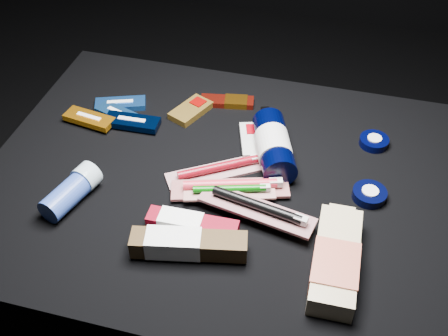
% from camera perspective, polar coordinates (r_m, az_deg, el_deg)
% --- Properties ---
extents(ground, '(3.00, 3.00, 0.00)m').
position_cam_1_polar(ground, '(1.49, -0.67, -12.02)').
color(ground, black).
rests_on(ground, ground).
extents(cloth_table, '(0.98, 0.78, 0.40)m').
position_cam_1_polar(cloth_table, '(1.33, -0.74, -7.10)').
color(cloth_table, black).
rests_on(cloth_table, ground).
extents(luna_bar_0, '(0.13, 0.08, 0.02)m').
position_cam_1_polar(luna_bar_0, '(1.39, -10.48, 6.41)').
color(luna_bar_0, '#1E57B0').
rests_on(luna_bar_0, cloth_table).
extents(luna_bar_1, '(0.12, 0.08, 0.01)m').
position_cam_1_polar(luna_bar_1, '(1.36, -10.72, 5.44)').
color(luna_bar_1, '#1F59A0').
rests_on(luna_bar_1, cloth_table).
extents(luna_bar_2, '(0.13, 0.05, 0.02)m').
position_cam_1_polar(luna_bar_2, '(1.32, -9.33, 4.64)').
color(luna_bar_2, black).
rests_on(luna_bar_2, cloth_table).
extents(luna_bar_3, '(0.12, 0.06, 0.02)m').
position_cam_1_polar(luna_bar_3, '(1.35, -13.53, 4.89)').
color(luna_bar_3, orange).
rests_on(luna_bar_3, cloth_table).
extents(clif_bar_0, '(0.09, 0.12, 0.02)m').
position_cam_1_polar(clif_bar_0, '(1.35, -3.27, 5.95)').
color(clif_bar_0, '#4C3711').
rests_on(clif_bar_0, cloth_table).
extents(clif_bar_1, '(0.09, 0.13, 0.02)m').
position_cam_1_polar(clif_bar_1, '(1.26, 3.11, 2.92)').
color(clif_bar_1, beige).
rests_on(clif_bar_1, cloth_table).
extents(power_bar, '(0.13, 0.06, 0.02)m').
position_cam_1_polar(power_bar, '(1.38, 0.63, 6.76)').
color(power_bar, maroon).
rests_on(power_bar, cloth_table).
extents(lotion_bottle, '(0.13, 0.23, 0.07)m').
position_cam_1_polar(lotion_bottle, '(1.21, 5.07, 2.26)').
color(lotion_bottle, black).
rests_on(lotion_bottle, cloth_table).
extents(cream_tin_upper, '(0.06, 0.06, 0.02)m').
position_cam_1_polar(cream_tin_upper, '(1.30, 14.99, 2.63)').
color(cream_tin_upper, black).
rests_on(cream_tin_upper, cloth_table).
extents(cream_tin_lower, '(0.07, 0.07, 0.02)m').
position_cam_1_polar(cream_tin_lower, '(1.17, 14.56, -2.60)').
color(cream_tin_lower, black).
rests_on(cream_tin_lower, cloth_table).
extents(bodywash_bottle, '(0.08, 0.23, 0.05)m').
position_cam_1_polar(bodywash_bottle, '(1.03, 11.26, -9.34)').
color(bodywash_bottle, '#CCB688').
rests_on(bodywash_bottle, cloth_table).
extents(deodorant_stick, '(0.09, 0.14, 0.06)m').
position_cam_1_polar(deodorant_stick, '(1.16, -15.21, -2.28)').
color(deodorant_stick, '#2B4599').
rests_on(deodorant_stick, cloth_table).
extents(toothbrush_pack_0, '(0.22, 0.16, 0.02)m').
position_cam_1_polar(toothbrush_pack_0, '(1.19, -0.45, -0.12)').
color(toothbrush_pack_0, silver).
rests_on(toothbrush_pack_0, cloth_table).
extents(toothbrush_pack_1, '(0.25, 0.12, 0.03)m').
position_cam_1_polar(toothbrush_pack_1, '(1.14, 0.80, -1.92)').
color(toothbrush_pack_1, '#A59C99').
rests_on(toothbrush_pack_1, cloth_table).
extents(toothbrush_pack_2, '(0.19, 0.09, 0.02)m').
position_cam_1_polar(toothbrush_pack_2, '(1.13, 0.69, -2.32)').
color(toothbrush_pack_2, silver).
rests_on(toothbrush_pack_2, cloth_table).
extents(toothbrush_pack_3, '(0.24, 0.10, 0.03)m').
position_cam_1_polar(toothbrush_pack_3, '(1.08, 3.49, -4.08)').
color(toothbrush_pack_3, '#A9A39E').
rests_on(toothbrush_pack_3, cloth_table).
extents(toothpaste_carton_red, '(0.18, 0.04, 0.03)m').
position_cam_1_polar(toothpaste_carton_red, '(1.07, -3.64, -5.74)').
color(toothpaste_carton_red, maroon).
rests_on(toothpaste_carton_red, cloth_table).
extents(toothpaste_carton_green, '(0.22, 0.09, 0.04)m').
position_cam_1_polar(toothpaste_carton_green, '(1.03, -4.14, -7.72)').
color(toothpaste_carton_green, '#3B2912').
rests_on(toothpaste_carton_green, cloth_table).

